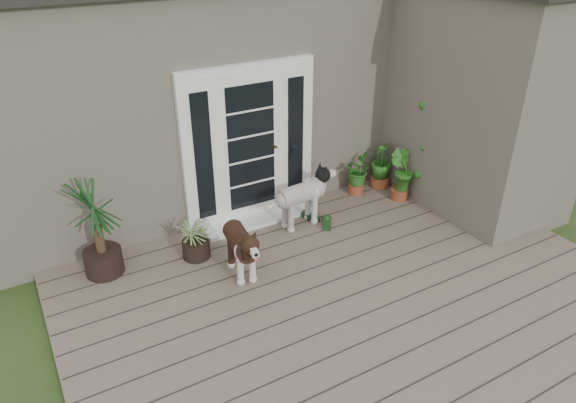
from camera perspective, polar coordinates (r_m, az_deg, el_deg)
deck at (r=6.11m, az=7.25°, el=-10.36°), size 6.20×4.60×0.12m
house_main at (r=8.82m, az=-9.08°, el=12.93°), size 7.40×4.00×3.10m
house_wing at (r=7.96m, az=20.35°, el=9.81°), size 1.60×2.40×3.10m
door_unit at (r=7.06m, az=-4.16°, el=6.20°), size 1.90×0.14×2.15m
door_step at (r=7.37m, az=-3.19°, el=-1.88°), size 1.60×0.40×0.05m
brindle_dog at (r=6.15m, az=-5.13°, el=-5.28°), size 0.44×0.85×0.68m
white_dog at (r=7.10m, az=1.33°, el=-0.07°), size 0.88×0.43×0.71m
spider_plant at (r=6.55m, az=-10.04°, el=-3.68°), size 0.76×0.76×0.61m
yucca at (r=6.39m, az=-19.97°, el=-2.79°), size 1.03×1.03×1.22m
herb_a at (r=8.04m, az=7.44°, el=2.67°), size 0.60×0.60×0.55m
herb_b at (r=7.99m, az=12.08°, el=2.13°), size 0.51×0.51×0.56m
herb_c at (r=8.30m, az=10.03°, el=3.51°), size 0.55×0.55×0.60m
sapling at (r=7.89m, az=15.08°, el=5.42°), size 0.55×0.55×1.57m
clog_left at (r=7.38m, az=2.46°, el=-1.62°), size 0.21×0.34×0.09m
clog_right at (r=7.24m, az=4.23°, el=-2.31°), size 0.30×0.35×0.10m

